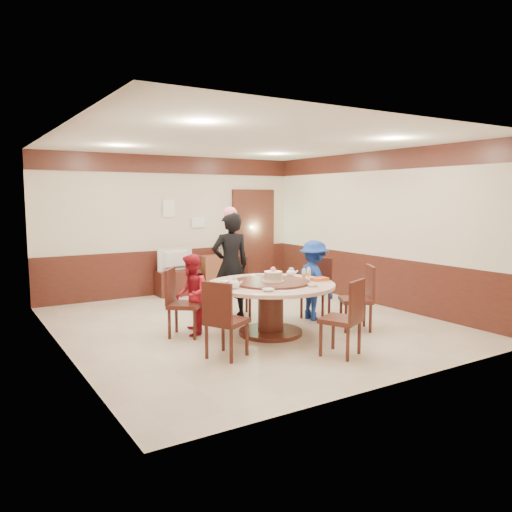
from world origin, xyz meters
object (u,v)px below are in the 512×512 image
person_standing (230,265)px  thermos (221,246)px  person_red (191,295)px  tv_stand (177,283)px  birthday_cake (273,276)px  person_blue (314,280)px  television (177,259)px  side_cabinet (219,273)px  banquet_table (271,298)px  shrimp_platter (320,280)px

person_standing → thermos: person_standing is taller
person_red → tv_stand: 3.04m
birthday_cake → thermos: bearing=73.7°
person_blue → television: bearing=19.2°
side_cabinet → thermos: size_ratio=2.11×
person_standing → thermos: 2.48m
side_cabinet → person_red: bearing=-124.0°
banquet_table → birthday_cake: size_ratio=5.80×
television → side_cabinet: 1.02m
person_standing → tv_stand: 2.31m
person_red → shrimp_platter: 1.86m
shrimp_platter → tv_stand: 3.83m
side_cabinet → thermos: thermos is taller
person_blue → person_red: bearing=83.9°
birthday_cake → shrimp_platter: birthday_cake is taller
person_red → side_cabinet: size_ratio=1.46×
tv_stand → thermos: bearing=1.7°
tv_stand → banquet_table: bearing=-90.2°
birthday_cake → television: 3.48m
banquet_table → shrimp_platter: shrimp_platter is taller
tv_stand → birthday_cake: bearing=-89.9°
tv_stand → television: television is taller
television → side_cabinet: bearing=174.5°
person_standing → person_red: (-0.99, -0.62, -0.28)m
person_red → person_blue: person_blue is taller
thermos → birthday_cake: bearing=-106.3°
banquet_table → person_standing: 1.26m
person_standing → television: person_standing is taller
person_blue → television: person_blue is taller
birthday_cake → person_standing: bearing=90.1°
person_standing → person_blue: 1.38m
shrimp_platter → television: bearing=99.8°
person_red → thermos: person_red is taller
banquet_table → television: size_ratio=2.35×
shrimp_platter → television: size_ratio=0.38×
television → side_cabinet: (0.96, 0.03, -0.35)m
person_red → tv_stand: size_ratio=1.38×
tv_stand → side_cabinet: side_cabinet is taller
birthday_cake → tv_stand: bearing=90.1°
person_blue → side_cabinet: size_ratio=1.61×
person_blue → birthday_cake: person_blue is taller
person_standing → side_cabinet: person_standing is taller
person_blue → television: (-1.07, 3.07, 0.08)m
person_blue → side_cabinet: person_blue is taller
person_standing → tv_stand: bearing=-82.0°
television → thermos: thermos is taller
side_cabinet → shrimp_platter: bearing=-94.8°
tv_stand → television: size_ratio=1.09×
birthday_cake → shrimp_platter: (0.64, -0.26, -0.07)m
shrimp_platter → side_cabinet: shrimp_platter is taller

